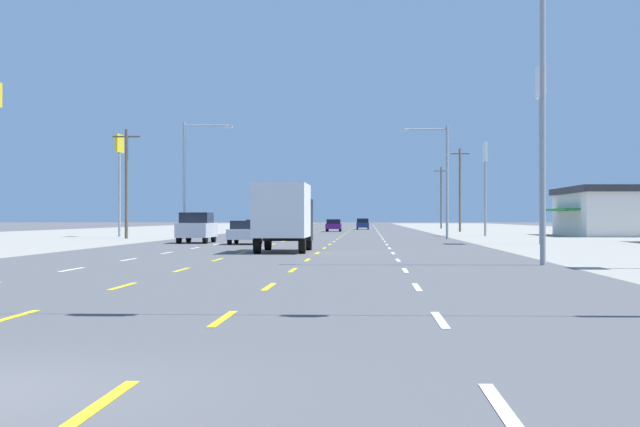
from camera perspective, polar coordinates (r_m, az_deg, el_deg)
name	(u,v)px	position (r m, az deg, el deg)	size (l,w,h in m)	color
ground_plane	(314,240)	(75.22, -0.37, -1.49)	(572.00, 572.00, 0.00)	#4C4C4F
lane_markings	(332,232)	(113.68, 0.69, -1.07)	(10.64, 227.60, 0.01)	white
box_truck_center_turn_nearest	(284,214)	(47.84, -2.08, -0.01)	(2.40, 7.20, 3.23)	black
sedan_inner_left_near	(245,232)	(62.07, -4.28, -1.06)	(1.80, 4.50, 1.46)	silver
suv_far_left_mid	(197,227)	(65.35, -7.04, -0.78)	(1.98, 4.90, 1.98)	silver
sedan_far_left_midfar	(256,227)	(98.77, -3.69, -0.76)	(1.80, 4.50, 1.46)	black
sedan_center_turn_far	(334,225)	(118.33, 0.79, -0.67)	(1.80, 4.50, 1.46)	#4C196B
sedan_far_left_farther	(281,225)	(126.50, -2.21, -0.64)	(1.80, 4.50, 1.46)	navy
hatchback_inner_right_farthest	(363,224)	(137.95, 2.45, -0.60)	(1.72, 3.90, 1.54)	navy
storefront_right_row_2	(626,211)	(94.90, 17.07, 0.13)	(12.24, 16.08, 4.42)	silver
pole_sign_left_row_2	(119,158)	(88.39, -11.36, 3.13)	(0.24, 2.41, 8.87)	gray
pole_sign_right_row_1	(541,105)	(63.89, 12.47, 6.05)	(0.24, 2.61, 11.09)	gray
pole_sign_right_row_2	(485,165)	(90.69, 9.40, 2.74)	(0.24, 1.95, 8.42)	gray
streetlight_right_row_0	(531,100)	(35.61, 11.92, 6.35)	(4.17, 0.26, 9.90)	gray
streetlight_left_row_1	(189,171)	(78.14, -7.47, 2.40)	(3.86, 0.26, 9.04)	gray
streetlight_right_row_1	(442,173)	(77.10, 6.98, 2.28)	(3.61, 0.26, 8.69)	gray
utility_pole_left_row_1	(126,181)	(80.27, -10.98, 1.81)	(2.20, 0.26, 8.64)	brown
utility_pole_right_row_2	(460,189)	(117.67, 7.98, 1.42)	(2.20, 0.26, 9.70)	brown
utility_pole_right_row_3	(441,197)	(150.99, 6.92, 0.97)	(2.20, 0.26, 9.25)	brown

